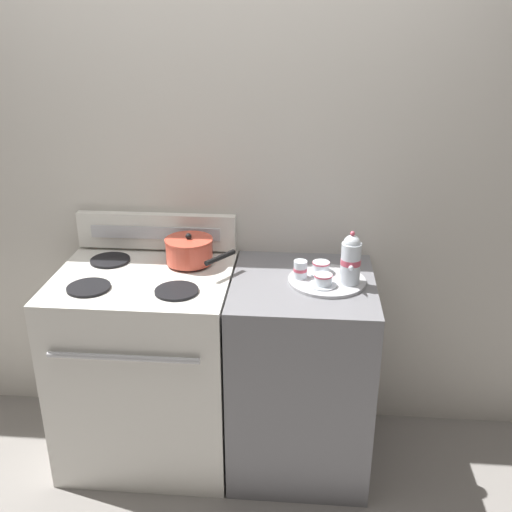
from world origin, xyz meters
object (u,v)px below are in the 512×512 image
(stove, at_px, (149,365))
(serving_tray, at_px, (327,281))
(teacup_left, at_px, (321,267))
(creamer_jug, at_px, (300,269))
(teapot, at_px, (351,259))
(teacup_right, at_px, (323,280))
(saucepan, at_px, (190,250))

(stove, relative_size, serving_tray, 2.80)
(teacup_left, relative_size, creamer_jug, 1.50)
(stove, relative_size, teacup_left, 8.06)
(teapot, bearing_deg, creamer_jug, 169.90)
(teapot, height_order, teacup_right, teapot)
(serving_tray, bearing_deg, saucepan, 167.33)
(teacup_left, bearing_deg, creamer_jug, -146.59)
(teacup_left, height_order, creamer_jug, creamer_jug)
(teacup_left, xyz_separation_m, creamer_jug, (-0.09, -0.06, 0.01))
(stove, xyz_separation_m, teacup_left, (0.77, 0.07, 0.49))
(saucepan, bearing_deg, teapot, -13.43)
(saucepan, height_order, teacup_left, saucepan)
(teapot, bearing_deg, stove, 178.39)
(saucepan, bearing_deg, teacup_right, -18.82)
(stove, height_order, teacup_right, teacup_right)
(stove, distance_m, creamer_jug, 0.85)
(saucepan, xyz_separation_m, teacup_left, (0.59, -0.07, -0.03))
(saucepan, height_order, teapot, teapot)
(serving_tray, bearing_deg, stove, -179.60)
(creamer_jug, bearing_deg, teacup_right, -36.61)
(saucepan, distance_m, teacup_left, 0.59)
(serving_tray, height_order, teapot, teapot)
(stove, bearing_deg, teapot, -1.61)
(teapot, bearing_deg, teacup_right, -162.90)
(teacup_right, height_order, creamer_jug, creamer_jug)
(serving_tray, height_order, teacup_right, teacup_right)
(saucepan, relative_size, creamer_jug, 4.23)
(stove, distance_m, saucepan, 0.57)
(teapot, bearing_deg, saucepan, 166.57)
(teapot, xyz_separation_m, teacup_right, (-0.11, -0.03, -0.08))
(teapot, relative_size, teacup_right, 2.01)
(teacup_right, distance_m, creamer_jug, 0.12)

